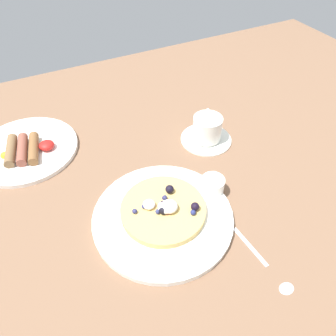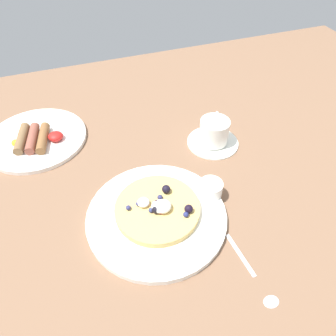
{
  "view_description": "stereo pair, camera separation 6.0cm",
  "coord_description": "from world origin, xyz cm",
  "px_view_note": "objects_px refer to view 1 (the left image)",
  "views": [
    {
      "loc": [
        -20.57,
        -45.15,
        54.57
      ],
      "look_at": [
        1.85,
        -0.3,
        4.0
      ],
      "focal_mm": 33.65,
      "sensor_mm": 36.0,
      "label": 1
    },
    {
      "loc": [
        -15.1,
        -47.49,
        54.57
      ],
      "look_at": [
        1.85,
        -0.3,
        4.0
      ],
      "focal_mm": 33.65,
      "sensor_mm": 36.0,
      "label": 2
    }
  ],
  "objects_px": {
    "syrup_ramekin": "(213,184)",
    "coffee_cup": "(207,127)",
    "coffee_saucer": "(206,139)",
    "pancake_plate": "(163,217)",
    "breakfast_plate": "(26,149)",
    "teaspoon": "(272,271)"
  },
  "relations": [
    {
      "from": "breakfast_plate",
      "to": "teaspoon",
      "type": "height_order",
      "value": "breakfast_plate"
    },
    {
      "from": "syrup_ramekin",
      "to": "breakfast_plate",
      "type": "relative_size",
      "value": 0.2
    },
    {
      "from": "pancake_plate",
      "to": "coffee_saucer",
      "type": "relative_size",
      "value": 2.17
    },
    {
      "from": "coffee_saucer",
      "to": "coffee_cup",
      "type": "relative_size",
      "value": 1.36
    },
    {
      "from": "coffee_saucer",
      "to": "teaspoon",
      "type": "bearing_deg",
      "value": -103.16
    },
    {
      "from": "breakfast_plate",
      "to": "coffee_cup",
      "type": "xyz_separation_m",
      "value": [
        0.44,
        -0.17,
        0.04
      ]
    },
    {
      "from": "breakfast_plate",
      "to": "coffee_saucer",
      "type": "height_order",
      "value": "breakfast_plate"
    },
    {
      "from": "syrup_ramekin",
      "to": "coffee_cup",
      "type": "height_order",
      "value": "coffee_cup"
    },
    {
      "from": "syrup_ramekin",
      "to": "teaspoon",
      "type": "bearing_deg",
      "value": -90.34
    },
    {
      "from": "syrup_ramekin",
      "to": "coffee_saucer",
      "type": "bearing_deg",
      "value": 62.34
    },
    {
      "from": "pancake_plate",
      "to": "breakfast_plate",
      "type": "distance_m",
      "value": 0.42
    },
    {
      "from": "pancake_plate",
      "to": "syrup_ramekin",
      "type": "height_order",
      "value": "syrup_ramekin"
    },
    {
      "from": "syrup_ramekin",
      "to": "coffee_cup",
      "type": "xyz_separation_m",
      "value": [
        0.09,
        0.17,
        0.01
      ]
    },
    {
      "from": "pancake_plate",
      "to": "coffee_cup",
      "type": "height_order",
      "value": "coffee_cup"
    },
    {
      "from": "pancake_plate",
      "to": "coffee_cup",
      "type": "xyz_separation_m",
      "value": [
        0.22,
        0.18,
        0.03
      ]
    },
    {
      "from": "syrup_ramekin",
      "to": "breakfast_plate",
      "type": "bearing_deg",
      "value": 136.36
    },
    {
      "from": "breakfast_plate",
      "to": "coffee_cup",
      "type": "height_order",
      "value": "coffee_cup"
    },
    {
      "from": "syrup_ramekin",
      "to": "teaspoon",
      "type": "distance_m",
      "value": 0.21
    },
    {
      "from": "coffee_cup",
      "to": "coffee_saucer",
      "type": "bearing_deg",
      "value": -121.56
    },
    {
      "from": "pancake_plate",
      "to": "teaspoon",
      "type": "relative_size",
      "value": 1.86
    },
    {
      "from": "breakfast_plate",
      "to": "teaspoon",
      "type": "relative_size",
      "value": 1.67
    },
    {
      "from": "coffee_saucer",
      "to": "breakfast_plate",
      "type": "bearing_deg",
      "value": 158.8
    }
  ]
}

